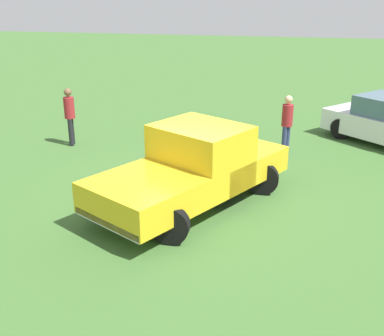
% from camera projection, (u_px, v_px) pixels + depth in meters
% --- Properties ---
extents(ground_plane, '(80.00, 80.00, 0.00)m').
position_uv_depth(ground_plane, '(191.00, 192.00, 11.50)').
color(ground_plane, '#3D662D').
extents(pickup_truck, '(4.13, 5.28, 1.81)m').
position_uv_depth(pickup_truck, '(196.00, 165.00, 10.60)').
color(pickup_truck, black).
rests_on(pickup_truck, ground_plane).
extents(person_bystander, '(0.43, 0.43, 1.75)m').
position_uv_depth(person_bystander, '(287.00, 121.00, 13.88)').
color(person_bystander, navy).
rests_on(person_bystander, ground_plane).
extents(person_visitor, '(0.39, 0.39, 1.79)m').
position_uv_depth(person_visitor, '(70.00, 113.00, 14.63)').
color(person_visitor, black).
rests_on(person_visitor, ground_plane).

